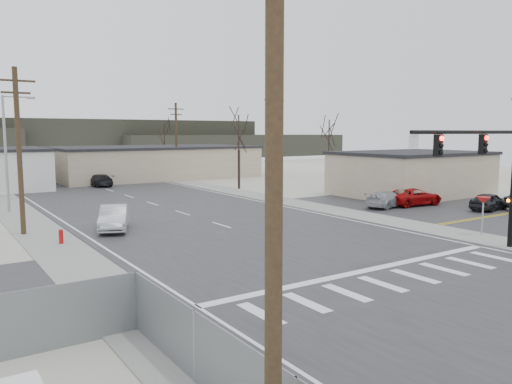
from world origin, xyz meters
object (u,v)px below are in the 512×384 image
car_parked_dark_a (489,201)px  car_parked_silver (387,199)px  traffic_signal_mast (494,162)px  fire_hydrant (61,237)px  car_far_b (7,174)px  sedan_crossing (114,218)px  car_parked_red (413,197)px  car_far_a (99,180)px

car_parked_dark_a → car_parked_silver: 7.87m
traffic_signal_mast → fire_hydrant: traffic_signal_mast is taller
fire_hydrant → car_parked_silver: car_parked_silver is taller
car_far_b → car_parked_dark_a: bearing=-52.3°
sedan_crossing → car_far_b: bearing=113.0°
traffic_signal_mast → car_parked_red: (10.23, 13.16, -3.92)m
fire_hydrant → car_far_b: bearing=86.3°
sedan_crossing → car_parked_dark_a: (27.40, -8.52, -0.09)m
car_parked_red → car_parked_dark_a: bearing=-145.6°
car_parked_silver → car_parked_red: bearing=-110.4°
traffic_signal_mast → car_parked_silver: bearing=61.3°
fire_hydrant → car_far_b: size_ratio=0.23×
traffic_signal_mast → car_far_a: traffic_signal_mast is taller
car_far_b → car_parked_red: car_parked_red is taller
car_parked_red → car_parked_silver: bearing=87.6°
car_parked_silver → car_parked_dark_a: bearing=-146.8°
traffic_signal_mast → car_far_b: size_ratio=2.33×
fire_hydrant → car_parked_red: bearing=-2.1°
car_parked_silver → sedan_crossing: bearing=70.0°
car_far_b → car_parked_silver: car_parked_silver is taller
traffic_signal_mast → car_far_a: size_ratio=1.87×
car_far_a → car_parked_red: (17.83, -29.77, 0.02)m
traffic_signal_mast → car_far_a: bearing=100.0°
fire_hydrant → car_far_a: (10.50, 28.72, 0.29)m
sedan_crossing → car_parked_red: sedan_crossing is taller
car_far_b → car_parked_dark_a: size_ratio=0.94×
traffic_signal_mast → sedan_crossing: size_ratio=1.91×
car_parked_red → car_far_a: bearing=36.7°
car_parked_red → car_parked_silver: 2.83m
fire_hydrant → traffic_signal_mast: bearing=-38.1°
car_parked_dark_a → car_parked_red: bearing=20.9°
fire_hydrant → car_parked_red: (28.33, -1.04, 0.30)m
traffic_signal_mast → fire_hydrant: 23.39m
traffic_signal_mast → car_parked_dark_a: 15.81m
car_parked_red → car_parked_silver: car_parked_red is taller
car_parked_red → car_far_b: bearing=35.4°
car_parked_red → car_parked_silver: (-2.80, 0.41, -0.06)m
sedan_crossing → car_parked_silver: sedan_crossing is taller
car_far_b → car_parked_silver: size_ratio=0.84×
traffic_signal_mast → sedan_crossing: 22.25m
traffic_signal_mast → fire_hydrant: size_ratio=10.29×
fire_hydrant → car_parked_dark_a: size_ratio=0.21×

